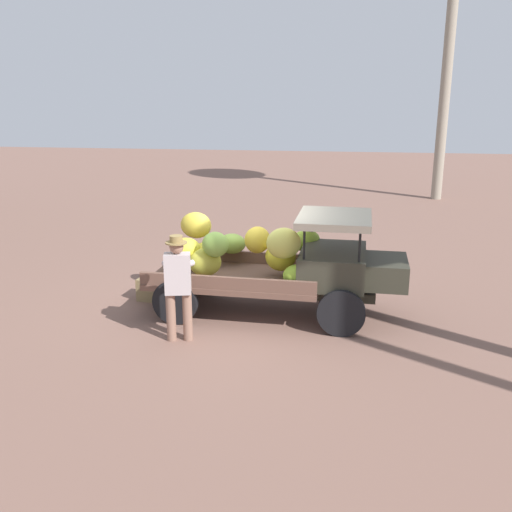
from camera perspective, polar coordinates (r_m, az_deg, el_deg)
ground_plane at (r=10.54m, az=-1.27°, el=-5.13°), size 60.00×60.00×0.00m
truck at (r=9.98m, az=2.62°, el=-0.80°), size 4.52×1.98×1.83m
farmer at (r=8.93m, az=-7.85°, el=-2.59°), size 0.53×0.49×1.72m
wooden_crate at (r=11.05m, az=-10.20°, el=-3.22°), size 0.59×0.50×0.42m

